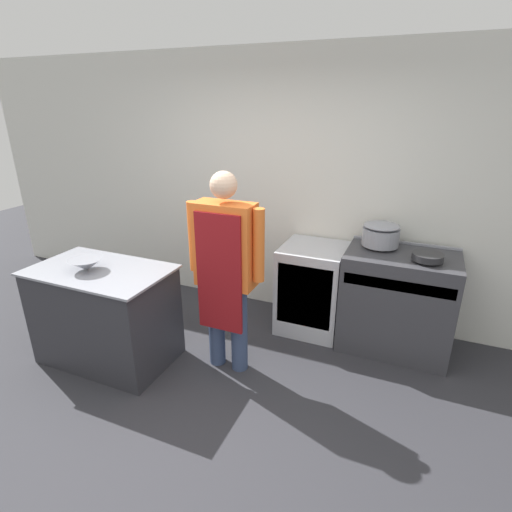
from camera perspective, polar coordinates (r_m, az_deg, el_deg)
The scene contains 9 objects.
ground_plane at distance 3.14m, azimuth -9.80°, elevation -23.33°, with size 14.00×14.00×0.00m, color #2D2D33.
wall_back at distance 4.20m, azimuth 4.41°, elevation 9.63°, with size 8.00×0.05×2.70m.
prep_counter at distance 3.79m, azimuth -20.65°, elevation -7.82°, with size 1.19×0.72×0.87m.
stove at distance 3.91m, azimuth 19.44°, elevation -6.17°, with size 0.97×0.63×0.96m.
fridge_unit at distance 4.05m, azimuth 8.03°, elevation -4.56°, with size 0.61×0.62×0.88m.
person_cook at distance 3.21m, azimuth -4.40°, elevation -1.02°, with size 0.66×0.24×1.71m.
mixing_bowl at distance 3.61m, azimuth -23.09°, elevation -1.13°, with size 0.28×0.28×0.10m.
stock_pot at distance 3.81m, azimuth 17.41°, elevation 3.03°, with size 0.33×0.33×0.21m.
saute_pan at distance 3.61m, azimuth 23.32°, elevation -0.08°, with size 0.25×0.25×0.06m.
Camera 1 is at (1.31, -1.83, 2.19)m, focal length 28.00 mm.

